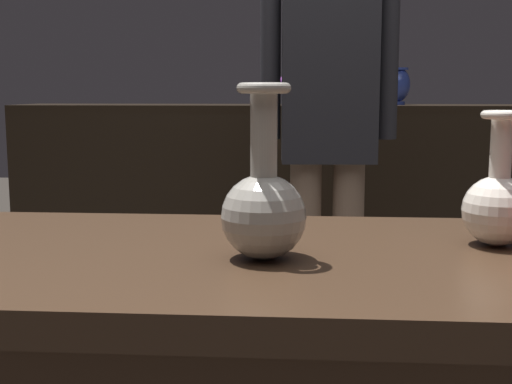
% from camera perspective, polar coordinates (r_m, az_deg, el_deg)
% --- Properties ---
extents(back_display_shelf, '(2.60, 0.40, 0.99)m').
position_cam_1_polar(back_display_shelf, '(3.32, 2.67, -1.30)').
color(back_display_shelf, black).
rests_on(back_display_shelf, ground_plane).
extents(vase_centerpiece, '(0.13, 0.13, 0.27)m').
position_cam_1_polar(vase_centerpiece, '(1.04, 0.64, -1.03)').
color(vase_centerpiece, gray).
rests_on(vase_centerpiece, display_plinth).
extents(vase_left_accent, '(0.12, 0.12, 0.22)m').
position_cam_1_polar(vase_left_accent, '(1.20, 19.53, -0.85)').
color(vase_left_accent, silver).
rests_on(vase_left_accent, display_plinth).
extents(shelf_vase_right, '(0.10, 0.10, 0.17)m').
position_cam_1_polar(shelf_vase_right, '(3.34, 11.82, 8.75)').
color(shelf_vase_right, '#2D429E').
rests_on(shelf_vase_right, back_display_shelf).
extents(shelf_vase_center, '(0.15, 0.15, 0.14)m').
position_cam_1_polar(shelf_vase_center, '(3.33, 2.77, 8.98)').
color(shelf_vase_center, '#7A388E').
rests_on(shelf_vase_center, back_display_shelf).
extents(visitor_center_back, '(0.47, 0.20, 1.64)m').
position_cam_1_polar(visitor_center_back, '(2.38, 6.05, 6.28)').
color(visitor_center_back, '#846B56').
rests_on(visitor_center_back, ground_plane).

